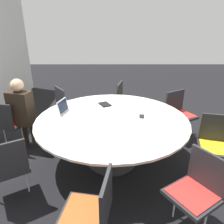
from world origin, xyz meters
TOP-DOWN VIEW (x-y plane):
  - ground_plane at (0.00, 0.00)m, footprint 16.00×16.00m
  - conference_table at (0.00, 0.00)m, footprint 2.16×2.16m
  - chair_0 at (0.36, 1.69)m, footprint 0.52×0.53m
  - chair_1 at (-0.80, 1.18)m, footprint 0.59×0.59m
  - chair_2 at (-1.42, 0.18)m, footprint 0.50×0.49m
  - chair_3 at (-1.16, -0.83)m, footprint 0.60×0.59m
  - chair_4 at (-0.29, -1.40)m, footprint 0.52×0.53m
  - chair_5 at (0.77, -1.20)m, footprint 0.58×0.59m
  - chair_6 at (1.40, -0.29)m, footprint 0.53×0.52m
  - chair_7 at (1.13, 0.87)m, footprint 0.60×0.60m
  - person_0 at (0.38, 1.44)m, footprint 0.32×0.40m
  - laptop at (0.17, 0.67)m, footprint 0.34×0.30m
  - spiral_notebook at (0.54, 0.12)m, footprint 0.26×0.23m
  - cell_phone at (0.06, -0.43)m, footprint 0.15×0.09m

SIDE VIEW (x-z plane):
  - ground_plane at x=0.00m, z-range 0.00..0.00m
  - chair_0 at x=0.36m, z-range 0.09..0.95m
  - chair_1 at x=-0.80m, z-range 0.09..0.95m
  - chair_2 at x=-1.42m, z-range 0.09..0.95m
  - chair_3 at x=-1.16m, z-range 0.09..0.95m
  - chair_4 at x=-0.29m, z-range 0.09..0.95m
  - chair_5 at x=0.77m, z-range 0.09..0.95m
  - chair_6 at x=1.40m, z-range 0.09..0.95m
  - chair_7 at x=1.13m, z-range 0.09..0.95m
  - conference_table at x=0.00m, z-range 0.27..1.00m
  - person_0 at x=0.38m, z-range 0.10..1.32m
  - cell_phone at x=0.06m, z-range 0.73..0.74m
  - spiral_notebook at x=0.54m, z-range 0.73..0.75m
  - laptop at x=0.17m, z-range 0.68..0.89m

